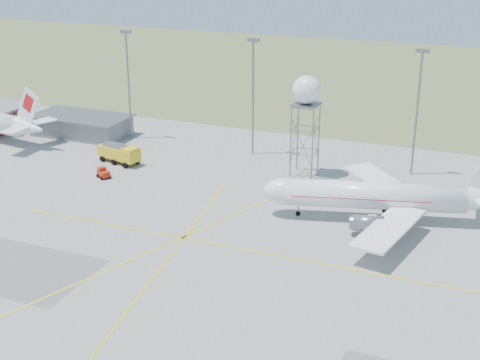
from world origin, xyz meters
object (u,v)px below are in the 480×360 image
at_px(airliner_main, 378,196).
at_px(fire_truck, 120,154).
at_px(baggage_tug, 103,174).
at_px(radar_tower, 306,120).

height_order(airliner_main, fire_truck, airliner_main).
distance_m(fire_truck, baggage_tug, 7.48).
relative_size(fire_truck, baggage_tug, 3.27).
bearing_deg(baggage_tug, airliner_main, 30.49).
bearing_deg(baggage_tug, fire_truck, 130.49).
bearing_deg(fire_truck, radar_tower, 27.11).
bearing_deg(radar_tower, airliner_main, -42.79).
relative_size(airliner_main, radar_tower, 2.01).
relative_size(radar_tower, fire_truck, 1.94).
bearing_deg(airliner_main, radar_tower, -57.71).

